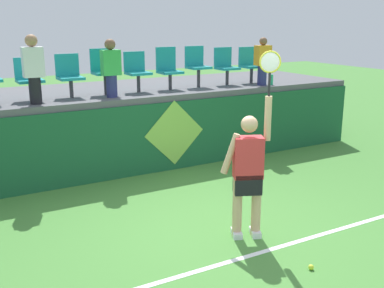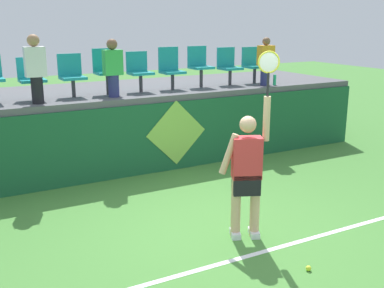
% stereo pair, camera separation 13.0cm
% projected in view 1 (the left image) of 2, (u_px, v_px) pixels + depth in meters
% --- Properties ---
extents(ground_plane, '(40.00, 40.00, 0.00)m').
position_uv_depth(ground_plane, '(221.00, 230.00, 6.63)').
color(ground_plane, '#478438').
extents(court_back_wall, '(10.56, 0.20, 1.34)m').
position_uv_depth(court_back_wall, '(138.00, 140.00, 8.88)').
color(court_back_wall, '#195633').
rests_on(court_back_wall, ground_plane).
extents(spectator_platform, '(10.56, 2.71, 0.12)m').
position_uv_depth(spectator_platform, '(112.00, 92.00, 9.79)').
color(spectator_platform, '#56565B').
rests_on(spectator_platform, court_back_wall).
extents(court_baseline_stripe, '(9.50, 0.08, 0.01)m').
position_uv_depth(court_baseline_stripe, '(255.00, 254.00, 5.96)').
color(court_baseline_stripe, white).
rests_on(court_baseline_stripe, ground_plane).
extents(tennis_player, '(0.71, 0.39, 2.50)m').
position_uv_depth(tennis_player, '(248.00, 170.00, 6.23)').
color(tennis_player, white).
rests_on(tennis_player, ground_plane).
extents(tennis_ball, '(0.07, 0.07, 0.07)m').
position_uv_depth(tennis_ball, '(311.00, 267.00, 5.58)').
color(tennis_ball, '#D1E533').
rests_on(tennis_ball, ground_plane).
extents(water_bottle, '(0.07, 0.07, 0.23)m').
position_uv_depth(water_bottle, '(272.00, 80.00, 10.35)').
color(water_bottle, '#26B272').
rests_on(water_bottle, spectator_platform).
extents(stadium_chair_2, '(0.44, 0.42, 0.75)m').
position_uv_depth(stadium_chair_2, '(29.00, 77.00, 8.35)').
color(stadium_chair_2, '#38383D').
rests_on(stadium_chair_2, spectator_platform).
extents(stadium_chair_3, '(0.44, 0.42, 0.79)m').
position_uv_depth(stadium_chair_3, '(69.00, 74.00, 8.69)').
color(stadium_chair_3, '#38383D').
rests_on(stadium_chair_3, spectator_platform).
extents(stadium_chair_4, '(0.44, 0.42, 0.86)m').
position_uv_depth(stadium_chair_4, '(104.00, 69.00, 8.99)').
color(stadium_chair_4, '#38383D').
rests_on(stadium_chair_4, spectator_platform).
extents(stadium_chair_5, '(0.44, 0.42, 0.78)m').
position_uv_depth(stadium_chair_5, '(137.00, 70.00, 9.33)').
color(stadium_chair_5, '#38383D').
rests_on(stadium_chair_5, spectator_platform).
extents(stadium_chair_6, '(0.44, 0.42, 0.85)m').
position_uv_depth(stadium_chair_6, '(168.00, 67.00, 9.67)').
color(stadium_chair_6, '#38383D').
rests_on(stadium_chair_6, spectator_platform).
extents(stadium_chair_7, '(0.44, 0.42, 0.85)m').
position_uv_depth(stadium_chair_7, '(197.00, 64.00, 9.97)').
color(stadium_chair_7, '#38383D').
rests_on(stadium_chair_7, spectator_platform).
extents(stadium_chair_8, '(0.44, 0.42, 0.81)m').
position_uv_depth(stadium_chair_8, '(225.00, 65.00, 10.33)').
color(stadium_chair_8, '#38383D').
rests_on(stadium_chair_8, spectator_platform).
extents(stadium_chair_9, '(0.44, 0.42, 0.80)m').
position_uv_depth(stadium_chair_9, '(250.00, 63.00, 10.64)').
color(stadium_chair_9, '#38383D').
rests_on(stadium_chair_9, spectator_platform).
extents(spectator_0, '(0.34, 0.21, 1.17)m').
position_uv_depth(spectator_0, '(33.00, 68.00, 7.91)').
color(spectator_0, black).
rests_on(spectator_0, spectator_platform).
extents(spectator_1, '(0.34, 0.20, 1.06)m').
position_uv_depth(spectator_1, '(111.00, 67.00, 8.63)').
color(spectator_1, navy).
rests_on(spectator_1, spectator_platform).
extents(spectator_2, '(0.34, 0.20, 1.03)m').
position_uv_depth(spectator_2, '(263.00, 61.00, 10.23)').
color(spectator_2, navy).
rests_on(spectator_2, spectator_platform).
extents(wall_signage_mount, '(1.27, 0.01, 1.38)m').
position_uv_depth(wall_signage_mount, '(175.00, 169.00, 9.31)').
color(wall_signage_mount, '#195633').
rests_on(wall_signage_mount, ground_plane).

